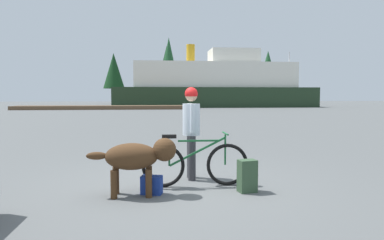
# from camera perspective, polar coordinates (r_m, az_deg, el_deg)

# --- Properties ---
(ground_plane) EXTENTS (160.00, 160.00, 0.00)m
(ground_plane) POSITION_cam_1_polar(r_m,az_deg,el_deg) (6.03, -3.23, -10.78)
(ground_plane) COLOR #595B5B
(bicycle) EXTENTS (1.82, 0.44, 0.92)m
(bicycle) POSITION_cam_1_polar(r_m,az_deg,el_deg) (5.88, 0.47, -7.25)
(bicycle) COLOR black
(bicycle) RESTS_ON ground_plane
(person_cyclist) EXTENTS (0.32, 0.53, 1.70)m
(person_cyclist) POSITION_cam_1_polar(r_m,az_deg,el_deg) (6.31, -0.12, -0.70)
(person_cyclist) COLOR #333338
(person_cyclist) RESTS_ON ground_plane
(dog) EXTENTS (1.37, 0.48, 0.89)m
(dog) POSITION_cam_1_polar(r_m,az_deg,el_deg) (5.38, -8.97, -6.07)
(dog) COLOR #472D19
(dog) RESTS_ON ground_plane
(backpack) EXTENTS (0.31, 0.25, 0.52)m
(backpack) POSITION_cam_1_polar(r_m,az_deg,el_deg) (5.64, 9.15, -9.14)
(backpack) COLOR #334C33
(backpack) RESTS_ON ground_plane
(handbag_pannier) EXTENTS (0.36, 0.26, 0.29)m
(handbag_pannier) POSITION_cam_1_polar(r_m,az_deg,el_deg) (5.52, -6.71, -10.64)
(handbag_pannier) COLOR navy
(handbag_pannier) RESTS_ON ground_plane
(dock_pier) EXTENTS (19.50, 2.76, 0.40)m
(dock_pier) POSITION_cam_1_polar(r_m,az_deg,el_deg) (38.69, -13.94, 2.04)
(dock_pier) COLOR brown
(dock_pier) RESTS_ON ground_plane
(ferry_boat) EXTENTS (25.83, 7.47, 8.12)m
(ferry_boat) POSITION_cam_1_polar(r_m,az_deg,el_deg) (45.81, 3.80, 5.71)
(ferry_boat) COLOR #1E331E
(ferry_boat) RESTS_ON ground_plane
(sailboat_moored) EXTENTS (7.07, 1.98, 7.04)m
(sailboat_moored) POSITION_cam_1_polar(r_m,az_deg,el_deg) (46.28, 15.69, 2.69)
(sailboat_moored) COLOR navy
(sailboat_moored) RESTS_ON ground_plane
(pine_tree_far_left) EXTENTS (3.80, 3.80, 9.05)m
(pine_tree_far_left) POSITION_cam_1_polar(r_m,az_deg,el_deg) (63.79, -12.84, 7.95)
(pine_tree_far_left) COLOR #4C331E
(pine_tree_far_left) RESTS_ON ground_plane
(pine_tree_center) EXTENTS (3.54, 3.54, 11.84)m
(pine_tree_center) POSITION_cam_1_polar(r_m,az_deg,el_deg) (62.64, -3.86, 9.69)
(pine_tree_center) COLOR #4C331E
(pine_tree_center) RESTS_ON ground_plane
(pine_tree_far_right) EXTENTS (3.80, 3.80, 9.38)m
(pine_tree_far_right) POSITION_cam_1_polar(r_m,az_deg,el_deg) (63.13, 12.47, 8.11)
(pine_tree_far_right) COLOR #4C331E
(pine_tree_far_right) RESTS_ON ground_plane
(pine_tree_mid_back) EXTENTS (4.13, 4.13, 11.03)m
(pine_tree_mid_back) POSITION_cam_1_polar(r_m,az_deg,el_deg) (67.14, -4.20, 8.77)
(pine_tree_mid_back) COLOR #4C331E
(pine_tree_mid_back) RESTS_ON ground_plane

